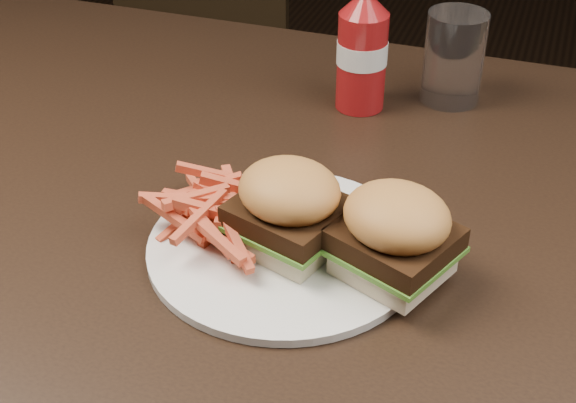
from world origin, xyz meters
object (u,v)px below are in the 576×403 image
(dining_table, at_px, (260,195))
(chair_far, at_px, (229,77))
(ketchup_bottle, at_px, (362,61))
(tumbler, at_px, (454,58))
(plate, at_px, (284,247))

(dining_table, height_order, chair_far, dining_table)
(ketchup_bottle, height_order, tumbler, ketchup_bottle)
(chair_far, xyz_separation_m, tumbler, (0.56, -0.58, 0.38))
(plate, bearing_deg, chair_far, 116.41)
(chair_far, height_order, plate, plate)
(dining_table, relative_size, ketchup_bottle, 10.07)
(chair_far, distance_m, ketchup_bottle, 0.87)
(chair_far, relative_size, ketchup_bottle, 3.04)
(dining_table, xyz_separation_m, ketchup_bottle, (0.06, 0.20, 0.08))
(plate, bearing_deg, dining_table, 121.55)
(chair_far, height_order, ketchup_bottle, ketchup_bottle)
(dining_table, distance_m, tumbler, 0.31)
(ketchup_bottle, bearing_deg, plate, -88.06)
(chair_far, relative_size, tumbler, 3.14)
(dining_table, bearing_deg, plate, -58.45)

